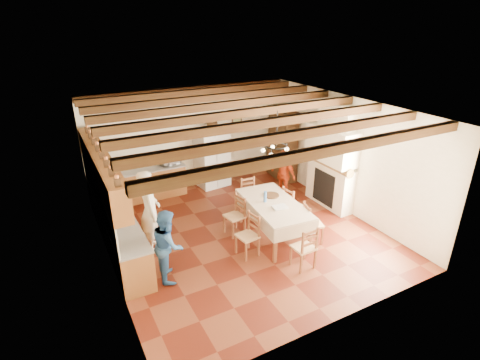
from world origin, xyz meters
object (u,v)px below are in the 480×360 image
at_px(dining_table, 274,206).
at_px(chair_right_near, 313,223).
at_px(chair_left_near, 247,235).
at_px(hutch, 282,145).
at_px(chair_right_far, 292,204).
at_px(chair_end_near, 304,247).
at_px(refrigerator, 212,157).
at_px(chair_left_far, 234,216).
at_px(microwave, 169,159).
at_px(person_woman_red, 283,174).
at_px(person_woman_blue, 168,245).
at_px(person_man, 150,211).
at_px(chair_end_far, 250,196).

distance_m(dining_table, chair_right_near, 0.97).
bearing_deg(chair_left_near, hutch, 129.04).
xyz_separation_m(chair_right_near, chair_right_far, (0.12, 0.97, 0.00)).
bearing_deg(chair_end_near, refrigerator, -92.59).
distance_m(chair_left_far, microwave, 2.99).
xyz_separation_m(chair_right_far, person_woman_red, (0.56, 1.27, 0.24)).
height_order(refrigerator, hutch, hutch).
height_order(dining_table, microwave, microwave).
relative_size(refrigerator, person_woman_blue, 1.22).
bearing_deg(chair_right_far, person_man, 73.60).
xyz_separation_m(chair_left_far, microwave, (-0.59, 2.88, 0.57)).
bearing_deg(person_woman_red, refrigerator, -156.98).
bearing_deg(refrigerator, person_man, -141.60).
bearing_deg(chair_left_far, person_man, -107.15).
relative_size(chair_right_far, person_man, 0.52).
bearing_deg(chair_left_far, microwave, -176.04).
height_order(dining_table, chair_right_far, chair_right_far).
height_order(dining_table, person_man, person_man).
distance_m(chair_left_far, chair_end_far, 1.10).
bearing_deg(chair_right_far, dining_table, 106.55).
bearing_deg(chair_right_near, person_woman_red, -0.02).
relative_size(dining_table, chair_left_near, 2.22).
bearing_deg(chair_left_near, microwave, 178.98).
bearing_deg(person_woman_blue, hutch, -43.43).
distance_m(chair_end_far, person_man, 2.79).
xyz_separation_m(hutch, dining_table, (-2.20, -2.92, -0.29)).
relative_size(chair_left_near, person_woman_red, 0.67).
relative_size(refrigerator, chair_right_near, 1.86).
bearing_deg(microwave, chair_right_near, -75.12).
xyz_separation_m(hutch, chair_end_near, (-2.27, -4.18, -0.62)).
xyz_separation_m(chair_left_far, person_man, (-1.88, 0.31, 0.45)).
height_order(dining_table, person_woman_blue, person_woman_blue).
distance_m(refrigerator, chair_left_near, 3.89).
bearing_deg(hutch, chair_left_far, -135.32).
bearing_deg(dining_table, chair_right_near, -40.35).
xyz_separation_m(refrigerator, chair_end_near, (-0.07, -4.68, -0.41)).
distance_m(chair_right_far, chair_end_near, 1.86).
distance_m(refrigerator, chair_end_near, 4.70).
bearing_deg(dining_table, chair_left_far, 142.88).
height_order(dining_table, chair_end_far, chair_end_far).
height_order(refrigerator, chair_left_near, refrigerator).
height_order(refrigerator, chair_right_far, refrigerator).
bearing_deg(chair_left_far, chair_left_near, -17.28).
bearing_deg(chair_end_far, chair_end_near, -89.78).
bearing_deg(chair_right_far, person_woman_red, -32.11).
bearing_deg(chair_right_far, chair_right_near, 164.48).
bearing_deg(hutch, chair_end_far, -136.00).
bearing_deg(chair_left_far, person_woman_blue, -73.78).
bearing_deg(chair_end_near, chair_end_far, -95.97).
relative_size(chair_end_far, person_woman_blue, 0.65).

